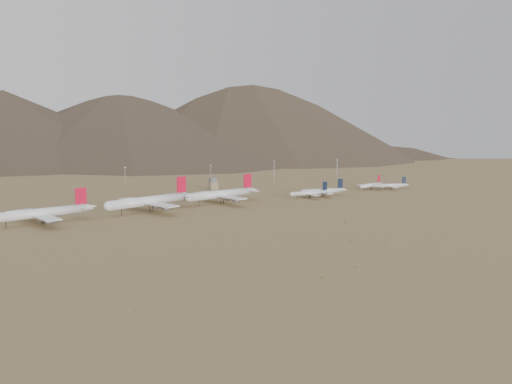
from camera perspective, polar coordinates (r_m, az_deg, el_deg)
ground at (r=379.49m, az=-0.53°, el=-1.97°), size 3000.00×3000.00×0.00m
mountain_ridge at (r=1236.59m, az=-23.73°, el=10.86°), size 4400.00×1000.00×300.00m
widebody_west at (r=348.57m, az=-23.40°, el=-2.20°), size 70.75×55.27×21.18m
widebody_centre at (r=375.09m, az=-12.09°, el=-0.98°), size 78.49×62.01×23.86m
widebody_east at (r=408.48m, az=-4.00°, el=-0.23°), size 74.98×58.47×22.41m
narrowbody_a at (r=441.58m, az=6.23°, el=-0.11°), size 41.79×30.36×13.84m
narrowbody_b at (r=453.55m, az=7.76°, el=0.13°), size 45.62×33.57×15.31m
narrowbody_c at (r=512.56m, az=13.02°, el=0.77°), size 40.54×29.81×13.59m
narrowbody_d at (r=517.70m, az=15.20°, el=0.73°), size 36.33×27.24×12.63m
control_tower at (r=496.76m, az=-4.96°, el=0.84°), size 8.00×8.00×12.00m
mast_west at (r=473.39m, az=-14.71°, el=1.38°), size 2.00×0.60×25.70m
mast_centre at (r=490.69m, az=-5.18°, el=1.80°), size 2.00×0.60×25.70m
mast_east at (r=557.71m, az=2.07°, el=2.49°), size 2.00×0.60×25.70m
mast_far_east at (r=592.69m, az=9.24°, el=2.69°), size 2.00×0.60×25.70m
desert_scrub at (r=327.02m, az=12.71°, el=-3.62°), size 401.49×174.10×0.81m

